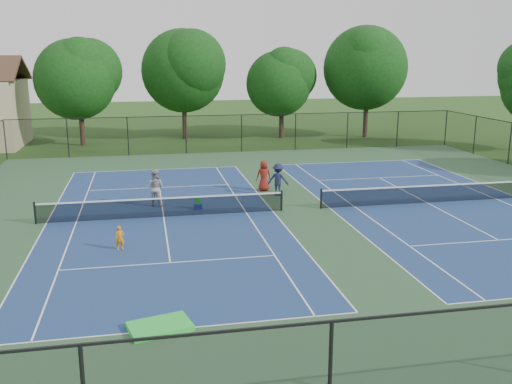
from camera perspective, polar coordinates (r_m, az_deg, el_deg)
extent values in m
plane|color=#234716|center=(29.38, 4.55, -1.78)|extent=(140.00, 140.00, 0.00)
cube|color=#2D4F2C|center=(29.38, 4.55, -1.77)|extent=(36.00, 36.00, 0.01)
cube|color=navy|center=(28.34, -9.22, -2.47)|extent=(10.97, 23.77, 0.00)
cube|color=white|center=(39.90, -9.88, 2.23)|extent=(10.97, 0.06, 0.00)
cube|color=white|center=(17.24, -7.64, -13.39)|extent=(10.97, 0.06, 0.00)
cube|color=white|center=(28.72, -20.22, -2.94)|extent=(0.06, 23.77, 0.00)
cube|color=white|center=(29.01, 1.67, -1.91)|extent=(0.06, 23.77, 0.00)
cube|color=white|center=(28.53, -17.51, -2.83)|extent=(0.06, 23.77, 0.00)
cube|color=white|center=(28.75, -0.99, -2.05)|extent=(0.06, 23.77, 0.00)
cube|color=white|center=(34.54, -9.63, 0.45)|extent=(8.23, 0.06, 0.00)
cube|color=white|center=(22.26, -8.57, -7.00)|extent=(8.23, 0.06, 0.00)
cube|color=white|center=(28.34, -9.22, -2.47)|extent=(0.06, 12.80, 0.00)
cylinder|color=black|center=(28.67, -21.23, -1.98)|extent=(0.10, 0.10, 1.07)
cylinder|color=black|center=(28.98, 2.57, -0.87)|extent=(0.10, 0.10, 1.07)
cube|color=black|center=(28.22, -9.25, -1.58)|extent=(11.90, 0.01, 0.90)
cube|color=white|center=(28.10, -9.29, -0.63)|extent=(11.90, 0.04, 0.07)
cube|color=navy|center=(31.95, 16.74, -1.04)|extent=(10.97, 23.77, 0.00)
cube|color=white|center=(42.53, 9.34, 2.96)|extent=(10.97, 0.06, 0.00)
cube|color=white|center=(29.81, 7.36, -1.59)|extent=(0.06, 23.77, 0.00)
cube|color=white|center=(30.27, 9.82, -1.45)|extent=(0.06, 23.77, 0.00)
cube|color=white|center=(34.04, 22.88, -0.65)|extent=(0.06, 23.77, 0.00)
cube|color=white|center=(37.55, 12.24, 1.40)|extent=(8.23, 0.06, 0.00)
cube|color=white|center=(26.70, 23.09, -4.44)|extent=(8.23, 0.06, 0.00)
cube|color=white|center=(31.95, 16.74, -1.03)|extent=(0.06, 12.80, 0.00)
cylinder|color=black|center=(29.54, 6.54, -0.66)|extent=(0.10, 0.10, 1.07)
cube|color=black|center=(31.84, 16.79, -0.24)|extent=(11.90, 0.01, 0.90)
cube|color=white|center=(31.73, 16.85, 0.60)|extent=(11.90, 0.04, 0.07)
cylinder|color=black|center=(46.80, -23.80, 4.80)|extent=(0.08, 0.08, 3.00)
cylinder|color=black|center=(46.03, -18.31, 5.14)|extent=(0.08, 0.08, 3.00)
cylinder|color=black|center=(45.69, -12.69, 5.44)|extent=(0.08, 0.08, 3.00)
cylinder|color=black|center=(45.79, -7.03, 5.69)|extent=(0.08, 0.08, 3.00)
cylinder|color=black|center=(46.33, -1.44, 5.88)|extent=(0.08, 0.08, 3.00)
cylinder|color=black|center=(47.29, 3.97, 6.01)|extent=(0.08, 0.08, 3.00)
cylinder|color=black|center=(48.65, 9.12, 6.09)|extent=(0.08, 0.08, 3.00)
cylinder|color=black|center=(50.38, 13.96, 6.12)|extent=(0.08, 0.08, 3.00)
cylinder|color=black|center=(52.43, 18.45, 6.10)|extent=(0.08, 0.08, 3.00)
cylinder|color=black|center=(44.90, 24.05, 4.44)|extent=(0.08, 0.08, 3.00)
cylinder|color=black|center=(48.61, 21.03, 5.34)|extent=(0.08, 0.08, 3.00)
cube|color=black|center=(46.33, -1.44, 5.88)|extent=(36.00, 0.01, 3.00)
cube|color=black|center=(46.14, -1.45, 7.72)|extent=(36.00, 0.05, 0.05)
cylinder|color=#2D2116|center=(51.84, -17.02, 6.56)|extent=(0.44, 0.44, 3.78)
sphere|color=#11350E|center=(51.54, -17.32, 10.71)|extent=(6.80, 6.80, 6.80)
sphere|color=#11350E|center=(51.52, -17.37, 11.44)|extent=(5.58, 5.58, 5.58)
sphere|color=#11350E|center=(51.50, -17.43, 12.18)|extent=(4.35, 4.35, 4.35)
cylinder|color=#2D2116|center=(53.67, -7.16, 7.47)|extent=(0.44, 0.44, 4.14)
sphere|color=#11350E|center=(53.38, -7.30, 11.91)|extent=(7.60, 7.60, 7.60)
sphere|color=#11350E|center=(53.37, -7.32, 12.58)|extent=(6.23, 6.23, 6.23)
sphere|color=#11350E|center=(53.36, -7.34, 13.25)|extent=(4.86, 4.86, 4.86)
cylinder|color=#2D2116|center=(54.11, 2.55, 7.23)|extent=(0.44, 0.44, 3.42)
sphere|color=#11350E|center=(53.84, 2.59, 10.79)|extent=(6.00, 6.00, 6.00)
sphere|color=#11350E|center=(53.80, 2.60, 11.53)|extent=(4.92, 4.92, 4.92)
sphere|color=#11350E|center=(53.78, 2.60, 12.28)|extent=(3.84, 3.84, 3.84)
cylinder|color=#2D2116|center=(55.57, 10.92, 7.64)|extent=(0.44, 0.44, 4.32)
sphere|color=#11350E|center=(55.29, 11.12, 12.07)|extent=(7.80, 7.80, 7.80)
sphere|color=#11350E|center=(55.28, 11.15, 12.71)|extent=(6.40, 6.40, 6.40)
sphere|color=#11350E|center=(55.27, 11.18, 13.35)|extent=(4.99, 4.99, 4.99)
imported|color=orange|center=(23.94, -13.45, -4.48)|extent=(0.40, 0.29, 1.01)
imported|color=#969598|center=(30.30, -10.05, 0.44)|extent=(1.16, 1.05, 1.95)
imported|color=#1C203E|center=(32.05, 2.22, 1.25)|extent=(1.35, 1.08, 1.82)
imported|color=maroon|center=(33.09, 0.78, 1.64)|extent=(0.90, 0.60, 1.80)
cube|color=navy|center=(29.53, -5.82, -1.44)|extent=(0.42, 0.34, 0.28)
cube|color=green|center=(29.45, -5.84, -0.83)|extent=(0.38, 0.33, 0.37)
cube|color=green|center=(17.28, -9.59, -13.12)|extent=(2.00, 1.55, 0.16)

